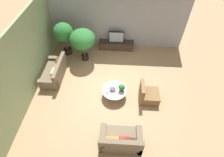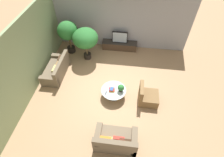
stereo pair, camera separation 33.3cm
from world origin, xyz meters
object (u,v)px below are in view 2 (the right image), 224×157
(television, at_px, (120,37))
(media_console, at_px, (120,45))
(coffee_table, at_px, (114,92))
(potted_palm_corner, at_px, (85,39))
(armchair_wicker, at_px, (147,97))
(couch_near_entry, at_px, (116,140))
(potted_plant_tabletop, at_px, (121,88))
(couch_by_wall, at_px, (57,70))
(potted_palm_tall, at_px, (68,32))

(television, bearing_deg, media_console, 90.00)
(media_console, relative_size, coffee_table, 1.80)
(coffee_table, bearing_deg, potted_palm_corner, 125.59)
(media_console, relative_size, armchair_wicker, 2.19)
(couch_near_entry, distance_m, potted_palm_corner, 4.92)
(television, xyz_separation_m, potted_palm_corner, (-1.58, -1.00, 0.45))
(media_console, bearing_deg, potted_plant_tabletop, -83.56)
(couch_by_wall, relative_size, armchair_wicker, 2.03)
(coffee_table, distance_m, couch_near_entry, 2.12)
(television, distance_m, coffee_table, 3.35)
(coffee_table, xyz_separation_m, potted_palm_tall, (-2.65, 2.73, 0.97))
(armchair_wicker, bearing_deg, potted_palm_tall, 55.19)
(media_console, height_order, couch_near_entry, couch_near_entry)
(potted_palm_tall, height_order, potted_palm_corner, potted_palm_tall)
(couch_near_entry, bearing_deg, potted_plant_tabletop, -89.20)
(couch_by_wall, bearing_deg, potted_plant_tabletop, 72.76)
(couch_by_wall, distance_m, potted_palm_corner, 2.01)
(couch_by_wall, bearing_deg, potted_palm_corner, 138.95)
(television, height_order, potted_plant_tabletop, television)
(media_console, xyz_separation_m, couch_by_wall, (-2.76, -2.35, 0.07))
(couch_by_wall, height_order, potted_plant_tabletop, couch_by_wall)
(couch_near_entry, relative_size, potted_palm_tall, 0.81)
(media_console, distance_m, coffee_table, 3.32)
(media_console, relative_size, potted_palm_corner, 1.11)
(potted_palm_corner, bearing_deg, couch_by_wall, -131.05)
(television, height_order, coffee_table, television)
(potted_palm_tall, bearing_deg, potted_palm_corner, -22.80)
(coffee_table, bearing_deg, couch_by_wall, 161.19)
(potted_plant_tabletop, bearing_deg, television, 96.44)
(television, bearing_deg, coffee_table, -88.65)
(armchair_wicker, height_order, potted_palm_tall, potted_palm_tall)
(potted_palm_tall, relative_size, potted_plant_tabletop, 5.31)
(television, distance_m, armchair_wicker, 3.74)
(armchair_wicker, height_order, potted_palm_corner, potted_palm_corner)
(couch_by_wall, bearing_deg, couch_near_entry, 45.98)
(television, distance_m, couch_by_wall, 3.65)
(couch_by_wall, relative_size, potted_palm_corner, 1.03)
(media_console, bearing_deg, television, -90.00)
(armchair_wicker, distance_m, potted_palm_corner, 4.00)
(coffee_table, bearing_deg, media_console, 91.35)
(couch_near_entry, relative_size, potted_plant_tabletop, 4.30)
(coffee_table, xyz_separation_m, armchair_wicker, (1.40, -0.08, -0.00))
(potted_palm_corner, bearing_deg, potted_palm_tall, 157.20)
(media_console, bearing_deg, coffee_table, -88.65)
(television, relative_size, potted_plant_tabletop, 2.43)
(coffee_table, xyz_separation_m, couch_near_entry, (0.33, -2.09, 0.02))
(armchair_wicker, bearing_deg, couch_by_wall, 76.10)
(television, distance_m, couch_near_entry, 5.44)
(couch_by_wall, distance_m, potted_plant_tabletop, 3.29)
(coffee_table, distance_m, potted_plant_tabletop, 0.42)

